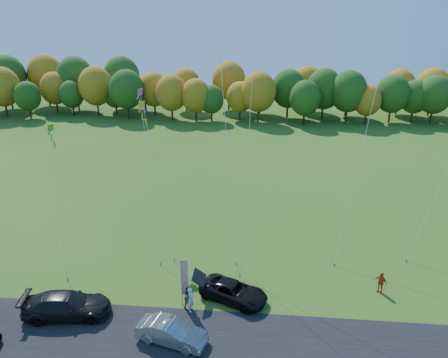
# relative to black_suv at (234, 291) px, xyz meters

# --- Properties ---
(ground) EXTENTS (160.00, 160.00, 0.00)m
(ground) POSITION_rel_black_suv_xyz_m (-1.22, -0.37, -0.68)
(ground) COLOR #2C5717
(asphalt_strip) EXTENTS (90.00, 6.00, 0.01)m
(asphalt_strip) POSITION_rel_black_suv_xyz_m (-1.22, -4.37, -0.68)
(asphalt_strip) COLOR black
(asphalt_strip) RESTS_ON ground
(tree_line) EXTENTS (116.00, 12.00, 10.00)m
(tree_line) POSITION_rel_black_suv_xyz_m (-1.22, 54.63, -0.68)
(tree_line) COLOR #1E4711
(tree_line) RESTS_ON ground
(black_suv) EXTENTS (5.40, 4.07, 1.36)m
(black_suv) POSITION_rel_black_suv_xyz_m (0.00, 0.00, 0.00)
(black_suv) COLOR black
(black_suv) RESTS_ON ground
(silver_sedan) EXTENTS (4.68, 2.60, 1.46)m
(silver_sedan) POSITION_rel_black_suv_xyz_m (-3.50, -4.60, 0.05)
(silver_sedan) COLOR #9A9A9E
(silver_sedan) RESTS_ON ground
(dark_truck_a) EXTENTS (6.06, 3.16, 1.68)m
(dark_truck_a) POSITION_rel_black_suv_xyz_m (-11.00, -2.80, 0.16)
(dark_truck_a) COLOR black
(dark_truck_a) RESTS_ON ground
(person_tailgate_a) EXTENTS (0.53, 0.72, 1.82)m
(person_tailgate_a) POSITION_rel_black_suv_xyz_m (-2.80, -1.50, 0.23)
(person_tailgate_a) COLOR silver
(person_tailgate_a) RESTS_ON ground
(person_tailgate_b) EXTENTS (0.91, 0.95, 1.55)m
(person_tailgate_b) POSITION_rel_black_suv_xyz_m (-3.01, -1.13, 0.09)
(person_tailgate_b) COLOR gray
(person_tailgate_b) RESTS_ON ground
(person_east) EXTENTS (0.96, 0.93, 1.61)m
(person_east) POSITION_rel_black_suv_xyz_m (10.58, 1.95, 0.12)
(person_east) COLOR red
(person_east) RESTS_ON ground
(feather_flag) EXTENTS (0.45, 0.26, 3.64)m
(feather_flag) POSITION_rel_black_suv_xyz_m (-3.36, -0.84, 1.53)
(feather_flag) COLOR #999999
(feather_flag) RESTS_ON ground
(kite_delta_blue) EXTENTS (4.67, 9.83, 29.32)m
(kite_delta_blue) POSITION_rel_black_suv_xyz_m (-1.73, 8.97, 13.67)
(kite_delta_blue) COLOR #4C3F33
(kite_delta_blue) RESTS_ON ground
(kite_parafoil_orange) EXTENTS (7.90, 12.97, 27.49)m
(kite_parafoil_orange) POSITION_rel_black_suv_xyz_m (10.89, 11.35, 12.88)
(kite_parafoil_orange) COLOR #4C3F33
(kite_parafoil_orange) RESTS_ON ground
(kite_delta_red) EXTENTS (2.44, 10.58, 24.95)m
(kite_delta_red) POSITION_rel_black_suv_xyz_m (0.67, 8.11, 12.26)
(kite_delta_red) COLOR #4C3F33
(kite_delta_red) RESTS_ON ground
(kite_diamond_yellow) EXTENTS (3.31, 7.42, 12.34)m
(kite_diamond_yellow) POSITION_rel_black_suv_xyz_m (-7.56, 7.35, 5.24)
(kite_diamond_yellow) COLOR #4C3F33
(kite_diamond_yellow) RESTS_ON ground
(kite_diamond_green) EXTENTS (2.73, 5.58, 11.23)m
(kite_diamond_green) POSITION_rel_black_suv_xyz_m (-13.90, 3.67, 4.76)
(kite_diamond_green) COLOR #4C3F33
(kite_diamond_green) RESTS_ON ground
(kite_diamond_pink) EXTENTS (4.43, 7.37, 13.19)m
(kite_diamond_pink) POSITION_rel_black_suv_xyz_m (-7.21, 8.11, 5.72)
(kite_diamond_pink) COLOR #4C3F33
(kite_diamond_pink) RESTS_ON ground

